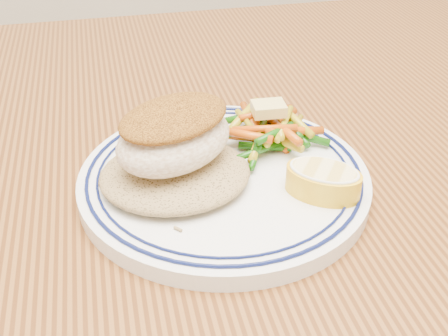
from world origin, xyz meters
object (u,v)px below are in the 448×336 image
vegetable_pile (269,129)px  lemon_wedge (323,180)px  dining_table (216,253)px  fish_fillet (174,134)px  rice_pilaf (175,171)px  plate (224,178)px

vegetable_pile → lemon_wedge: size_ratio=1.35×
dining_table → vegetable_pile: bearing=17.2°
dining_table → fish_fillet: size_ratio=11.92×
dining_table → rice_pilaf: (-0.04, -0.03, 0.12)m
dining_table → fish_fillet: bearing=-148.7°
dining_table → lemon_wedge: lemon_wedge is taller
rice_pilaf → dining_table: bearing=35.7°
fish_fillet → rice_pilaf: bearing=-106.5°
dining_table → lemon_wedge: 0.16m
fish_fillet → plate: bearing=-0.1°
plate → vegetable_pile: vegetable_pile is taller
dining_table → rice_pilaf: bearing=-144.3°
rice_pilaf → lemon_wedge: (0.11, -0.04, 0.00)m
vegetable_pile → lemon_wedge: 0.09m
dining_table → fish_fillet: fish_fillet is taller
rice_pilaf → fish_fillet: 0.03m
plate → lemon_wedge: 0.09m
rice_pilaf → lemon_wedge: 0.12m
plate → rice_pilaf: size_ratio=1.98×
plate → lemon_wedge: size_ratio=3.15×
plate → dining_table: bearing=97.8°
vegetable_pile → dining_table: bearing=-162.8°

